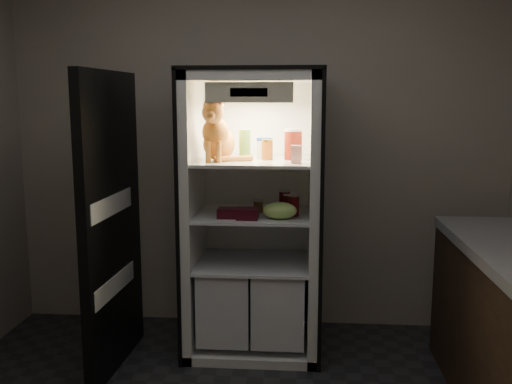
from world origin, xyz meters
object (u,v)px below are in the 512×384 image
(refrigerator, at_px, (254,233))
(grape_bag, at_px, (280,211))
(mayo_tub, at_px, (264,148))
(cream_carton, at_px, (296,154))
(soda_can_c, at_px, (294,206))
(soda_can_a, at_px, (285,201))
(berry_box_right, at_px, (248,214))
(tabby_cat, at_px, (217,137))
(salsa_jar, at_px, (267,150))
(pepper_jar, at_px, (293,144))
(parmesan_shaker, at_px, (245,144))
(condiment_jar, at_px, (258,206))
(berry_box_left, at_px, (227,213))
(soda_can_b, at_px, (288,204))

(refrigerator, bearing_deg, grape_bag, -52.21)
(mayo_tub, height_order, grape_bag, mayo_tub)
(cream_carton, height_order, soda_can_c, cream_carton)
(soda_can_a, relative_size, grape_bag, 0.65)
(grape_bag, xyz_separation_m, berry_box_right, (-0.20, -0.02, -0.02))
(tabby_cat, height_order, salsa_jar, tabby_cat)
(cream_carton, distance_m, grape_bag, 0.37)
(pepper_jar, bearing_deg, tabby_cat, -167.30)
(tabby_cat, relative_size, pepper_jar, 2.06)
(soda_can_a, relative_size, berry_box_right, 1.03)
(mayo_tub, relative_size, cream_carton, 1.25)
(tabby_cat, bearing_deg, parmesan_shaker, 31.66)
(tabby_cat, xyz_separation_m, condiment_jar, (0.26, 0.07, -0.46))
(soda_can_a, distance_m, berry_box_left, 0.43)
(pepper_jar, xyz_separation_m, condiment_jar, (-0.23, -0.03, -0.41))
(parmesan_shaker, bearing_deg, soda_can_a, 9.52)
(mayo_tub, bearing_deg, pepper_jar, -15.37)
(refrigerator, distance_m, cream_carton, 0.66)
(soda_can_b, bearing_deg, parmesan_shaker, 172.77)
(condiment_jar, bearing_deg, soda_can_c, -22.58)
(parmesan_shaker, distance_m, grape_bag, 0.51)
(mayo_tub, height_order, berry_box_left, mayo_tub)
(parmesan_shaker, xyz_separation_m, soda_can_b, (0.29, -0.04, -0.39))
(salsa_jar, relative_size, soda_can_c, 0.99)
(condiment_jar, bearing_deg, soda_can_b, -6.75)
(cream_carton, bearing_deg, tabby_cat, 167.93)
(soda_can_c, xyz_separation_m, berry_box_left, (-0.42, -0.08, -0.04))
(pepper_jar, xyz_separation_m, berry_box_right, (-0.28, -0.24, -0.42))
(parmesan_shaker, xyz_separation_m, mayo_tub, (0.12, 0.07, -0.03))
(pepper_jar, height_order, condiment_jar, pepper_jar)
(pepper_jar, relative_size, grape_bag, 0.94)
(cream_carton, bearing_deg, refrigerator, 141.20)
(soda_can_a, height_order, berry_box_left, soda_can_a)
(refrigerator, bearing_deg, mayo_tub, 35.31)
(refrigerator, height_order, condiment_jar, refrigerator)
(refrigerator, relative_size, berry_box_left, 15.81)
(mayo_tub, bearing_deg, condiment_jar, -110.18)
(refrigerator, height_order, berry_box_left, refrigerator)
(pepper_jar, relative_size, soda_can_c, 1.49)
(salsa_jar, height_order, soda_can_b, salsa_jar)
(condiment_jar, bearing_deg, salsa_jar, 1.76)
(parmesan_shaker, bearing_deg, soda_can_c, -18.87)
(salsa_jar, height_order, cream_carton, salsa_jar)
(refrigerator, bearing_deg, soda_can_c, -27.74)
(grape_bag, distance_m, berry_box_right, 0.20)
(berry_box_left, bearing_deg, mayo_tub, 51.20)
(salsa_jar, xyz_separation_m, berry_box_right, (-0.11, -0.21, -0.38))
(pepper_jar, xyz_separation_m, soda_can_b, (-0.03, -0.06, -0.39))
(soda_can_a, distance_m, berry_box_right, 0.35)
(parmesan_shaker, bearing_deg, berry_box_left, -115.91)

